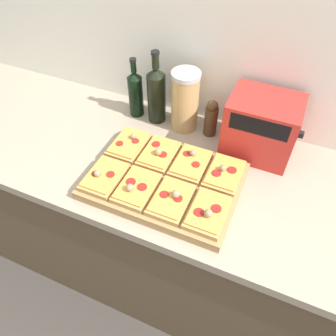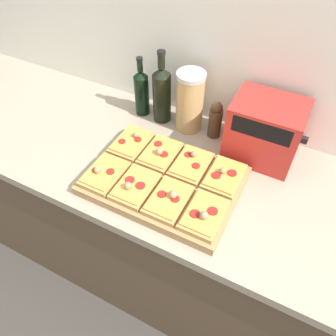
% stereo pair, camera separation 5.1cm
% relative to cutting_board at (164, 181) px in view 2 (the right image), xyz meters
% --- Properties ---
extents(ground_plane, '(12.00, 12.00, 0.00)m').
position_rel_cutting_board_xyz_m(ground_plane, '(0.02, -0.22, -0.90)').
color(ground_plane, '#3D3833').
extents(wall_back, '(6.00, 0.06, 2.50)m').
position_rel_cutting_board_xyz_m(wall_back, '(0.02, 0.46, 0.35)').
color(wall_back, silver).
rests_on(wall_back, ground_plane).
extents(kitchen_counter, '(2.63, 0.67, 0.88)m').
position_rel_cutting_board_xyz_m(kitchen_counter, '(0.02, 0.10, -0.46)').
color(kitchen_counter, brown).
rests_on(kitchen_counter, ground_plane).
extents(cutting_board, '(0.52, 0.37, 0.03)m').
position_rel_cutting_board_xyz_m(cutting_board, '(0.00, 0.00, 0.00)').
color(cutting_board, '#A37A4C').
rests_on(cutting_board, kitchen_counter).
extents(pizza_slice_back_left, '(0.12, 0.17, 0.05)m').
position_rel_cutting_board_xyz_m(pizza_slice_back_left, '(-0.19, 0.09, 0.03)').
color(pizza_slice_back_left, tan).
rests_on(pizza_slice_back_left, cutting_board).
extents(pizza_slice_back_midleft, '(0.12, 0.17, 0.05)m').
position_rel_cutting_board_xyz_m(pizza_slice_back_midleft, '(-0.06, 0.09, 0.03)').
color(pizza_slice_back_midleft, tan).
rests_on(pizza_slice_back_midleft, cutting_board).
extents(pizza_slice_back_midright, '(0.12, 0.17, 0.05)m').
position_rel_cutting_board_xyz_m(pizza_slice_back_midright, '(0.06, 0.09, 0.03)').
color(pizza_slice_back_midright, tan).
rests_on(pizza_slice_back_midright, cutting_board).
extents(pizza_slice_back_right, '(0.12, 0.17, 0.05)m').
position_rel_cutting_board_xyz_m(pizza_slice_back_right, '(0.19, 0.09, 0.03)').
color(pizza_slice_back_right, tan).
rests_on(pizza_slice_back_right, cutting_board).
extents(pizza_slice_front_left, '(0.12, 0.17, 0.05)m').
position_rel_cutting_board_xyz_m(pizza_slice_front_left, '(-0.19, -0.09, 0.03)').
color(pizza_slice_front_left, tan).
rests_on(pizza_slice_front_left, cutting_board).
extents(pizza_slice_front_midleft, '(0.12, 0.17, 0.05)m').
position_rel_cutting_board_xyz_m(pizza_slice_front_midleft, '(-0.06, -0.09, 0.03)').
color(pizza_slice_front_midleft, tan).
rests_on(pizza_slice_front_midleft, cutting_board).
extents(pizza_slice_front_midright, '(0.12, 0.17, 0.06)m').
position_rel_cutting_board_xyz_m(pizza_slice_front_midright, '(0.06, -0.09, 0.03)').
color(pizza_slice_front_midright, tan).
rests_on(pizza_slice_front_midright, cutting_board).
extents(pizza_slice_front_right, '(0.12, 0.17, 0.06)m').
position_rel_cutting_board_xyz_m(pizza_slice_front_right, '(0.19, -0.09, 0.03)').
color(pizza_slice_front_right, tan).
rests_on(pizza_slice_front_right, cutting_board).
extents(olive_oil_bottle, '(0.06, 0.06, 0.26)m').
position_rel_cutting_board_xyz_m(olive_oil_bottle, '(-0.28, 0.33, 0.09)').
color(olive_oil_bottle, black).
rests_on(olive_oil_bottle, kitchen_counter).
extents(wine_bottle, '(0.08, 0.08, 0.31)m').
position_rel_cutting_board_xyz_m(wine_bottle, '(-0.18, 0.33, 0.11)').
color(wine_bottle, black).
rests_on(wine_bottle, kitchen_counter).
extents(grain_jar_tall, '(0.11, 0.11, 0.25)m').
position_rel_cutting_board_xyz_m(grain_jar_tall, '(-0.06, 0.33, 0.11)').
color(grain_jar_tall, tan).
rests_on(grain_jar_tall, kitchen_counter).
extents(pepper_mill, '(0.05, 0.05, 0.16)m').
position_rel_cutting_board_xyz_m(pepper_mill, '(0.06, 0.33, 0.06)').
color(pepper_mill, '#47331E').
rests_on(pepper_mill, kitchen_counter).
extents(toaster_oven, '(0.28, 0.20, 0.23)m').
position_rel_cutting_board_xyz_m(toaster_oven, '(0.25, 0.30, 0.10)').
color(toaster_oven, red).
rests_on(toaster_oven, kitchen_counter).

